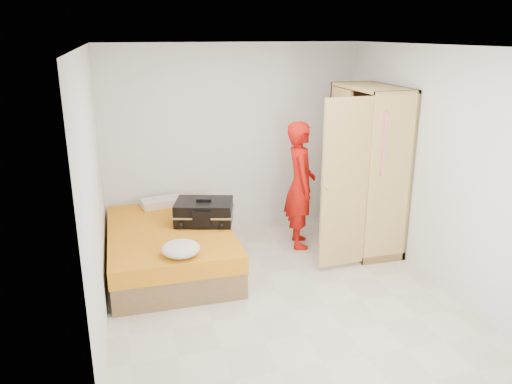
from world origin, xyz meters
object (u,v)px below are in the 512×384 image
object	(u,v)px
wardrobe	(365,174)
round_cushion	(181,249)
bed	(171,248)
suitcase	(204,212)
person	(300,185)

from	to	relation	value
wardrobe	round_cushion	distance (m)	2.61
bed	suitcase	world-z (taller)	suitcase
wardrobe	round_cushion	bearing A→B (deg)	-163.19
wardrobe	person	bearing A→B (deg)	160.75
wardrobe	round_cushion	xyz separation A→B (m)	(-2.47, -0.74, -0.42)
round_cushion	suitcase	bearing A→B (deg)	65.55
bed	wardrobe	distance (m)	2.61
bed	suitcase	distance (m)	0.59
bed	wardrobe	xyz separation A→B (m)	(2.50, -0.05, 0.75)
bed	person	world-z (taller)	person
wardrobe	bed	bearing A→B (deg)	178.96
person	bed	bearing A→B (deg)	108.42
bed	round_cushion	world-z (taller)	round_cushion
wardrobe	suitcase	world-z (taller)	wardrobe
person	round_cushion	distance (m)	1.99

